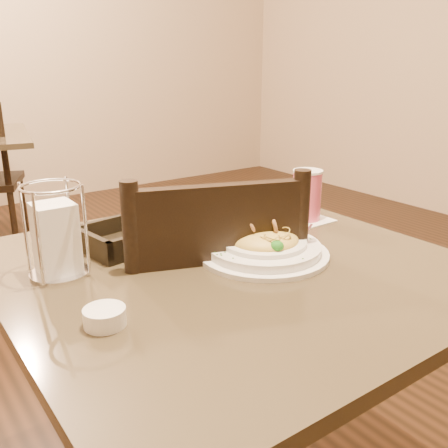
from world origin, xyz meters
TOP-DOWN VIEW (x-y plane):
  - main_table at (0.00, 0.00)m, footprint 0.90×0.90m
  - dining_chair_near at (0.03, 0.14)m, footprint 0.54×0.54m
  - pasta_bowl at (0.08, -0.01)m, footprint 0.31×0.28m
  - drink_glass at (0.34, 0.12)m, footprint 0.12×0.12m
  - bread_basket at (-0.14, 0.21)m, footprint 0.21×0.18m
  - napkin_caddy at (-0.31, 0.15)m, footprint 0.12×0.12m
  - side_plate at (0.07, 0.26)m, footprint 0.20×0.20m
  - butter_ramekin at (-0.32, -0.09)m, footprint 0.08×0.08m

SIDE VIEW (x-z plane):
  - dining_chair_near at x=0.03m, z-range 0.03..0.96m
  - main_table at x=0.00m, z-range 0.14..0.88m
  - side_plate at x=0.07m, z-range 0.74..0.75m
  - butter_ramekin at x=-0.32m, z-range 0.74..0.77m
  - bread_basket at x=-0.14m, z-range 0.74..0.79m
  - pasta_bowl at x=0.08m, z-range 0.72..0.81m
  - drink_glass at x=0.34m, z-range 0.74..0.88m
  - napkin_caddy at x=-0.31m, z-range 0.73..0.91m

